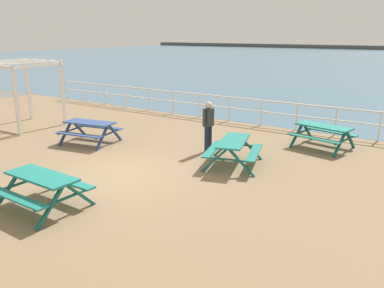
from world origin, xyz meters
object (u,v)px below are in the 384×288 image
object	(u,v)px
picnic_table_near_left	(42,183)
picnic_table_seaward	(323,131)
picnic_table_far_left	(233,146)
visitor	(208,123)
lattice_pergola	(21,79)
picnic_table_far_right	(90,127)

from	to	relation	value
picnic_table_near_left	picnic_table_seaward	world-z (taller)	same
picnic_table_far_left	visitor	size ratio (longest dim) A/B	1.30
picnic_table_seaward	picnic_table_far_left	bearing A→B (deg)	-105.29
visitor	lattice_pergola	distance (m)	8.34
picnic_table_near_left	visitor	distance (m)	5.84
picnic_table_near_left	picnic_table_seaward	xyz separation A→B (m)	(3.85, 8.27, 0.00)
picnic_table_far_right	visitor	world-z (taller)	visitor
picnic_table_far_right	picnic_table_seaward	bearing A→B (deg)	18.90
picnic_table_near_left	picnic_table_far_right	distance (m)	5.35
picnic_table_far_right	picnic_table_seaward	distance (m)	8.09
lattice_pergola	picnic_table_far_right	bearing A→B (deg)	-6.62
picnic_table_far_left	picnic_table_seaward	world-z (taller)	same
picnic_table_near_left	picnic_table_far_left	xyz separation A→B (m)	(2.17, 4.94, 0.00)
picnic_table_far_right	picnic_table_seaward	xyz separation A→B (m)	(7.04, 3.98, 0.00)
picnic_table_seaward	lattice_pergola	xyz separation A→B (m)	(-11.24, -3.68, 1.41)
picnic_table_far_left	lattice_pergola	xyz separation A→B (m)	(-9.56, -0.36, 1.41)
picnic_table_far_right	lattice_pergola	xyz separation A→B (m)	(-4.20, 0.29, 1.41)
picnic_table_far_left	picnic_table_seaward	xyz separation A→B (m)	(1.68, 3.33, 0.00)
picnic_table_near_left	picnic_table_far_right	size ratio (longest dim) A/B	0.89
picnic_table_seaward	visitor	size ratio (longest dim) A/B	1.24
lattice_pergola	picnic_table_near_left	bearing A→B (deg)	-34.42
picnic_table_seaward	picnic_table_far_right	bearing A→B (deg)	-139.00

